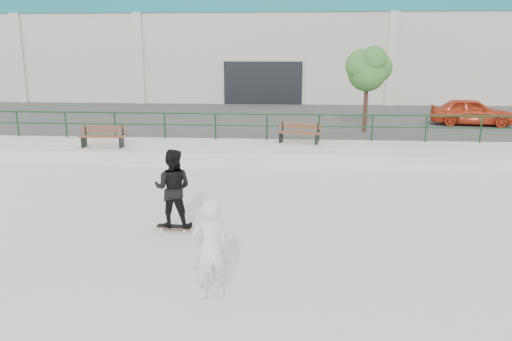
# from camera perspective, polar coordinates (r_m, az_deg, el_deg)

# --- Properties ---
(ground) EXTENTS (120.00, 120.00, 0.00)m
(ground) POSITION_cam_1_polar(r_m,az_deg,el_deg) (9.31, -8.94, -11.15)
(ground) COLOR beige
(ground) RESTS_ON ground
(ledge) EXTENTS (30.00, 3.00, 0.50)m
(ledge) POSITION_cam_1_polar(r_m,az_deg,el_deg) (18.20, -2.14, 2.08)
(ledge) COLOR #B0AEA0
(ledge) RESTS_ON ground
(parking_strip) EXTENTS (60.00, 14.00, 0.50)m
(parking_strip) POSITION_cam_1_polar(r_m,az_deg,el_deg) (26.55, -0.04, 5.72)
(parking_strip) COLOR #383838
(parking_strip) RESTS_ON ground
(railing) EXTENTS (28.00, 0.06, 1.03)m
(railing) POSITION_cam_1_polar(r_m,az_deg,el_deg) (19.31, -1.73, 5.74)
(railing) COLOR #153C1E
(railing) RESTS_ON ledge
(commercial_building) EXTENTS (44.20, 16.33, 8.00)m
(commercial_building) POSITION_cam_1_polar(r_m,az_deg,el_deg) (40.27, 1.57, 14.56)
(commercial_building) COLOR beige
(commercial_building) RESTS_ON ground
(bench_left) EXTENTS (1.64, 0.55, 0.75)m
(bench_left) POSITION_cam_1_polar(r_m,az_deg,el_deg) (18.67, -17.09, 3.72)
(bench_left) COLOR brown
(bench_left) RESTS_ON ledge
(bench_right) EXTENTS (1.69, 0.80, 0.75)m
(bench_right) POSITION_cam_1_polar(r_m,az_deg,el_deg) (18.72, 4.95, 4.29)
(bench_right) COLOR brown
(bench_right) RESTS_ON ledge
(tree) EXTENTS (2.00, 1.78, 3.56)m
(tree) POSITION_cam_1_polar(r_m,az_deg,el_deg) (21.58, 12.69, 11.39)
(tree) COLOR #472F23
(tree) RESTS_ON parking_strip
(red_car) EXTENTS (3.81, 1.99, 1.24)m
(red_car) POSITION_cam_1_polar(r_m,az_deg,el_deg) (25.22, 23.39, 6.19)
(red_car) COLOR #B33116
(red_car) RESTS_ON parking_strip
(skateboard) EXTENTS (0.80, 0.27, 0.09)m
(skateboard) POSITION_cam_1_polar(r_m,az_deg,el_deg) (11.24, -9.31, -6.36)
(skateboard) COLOR black
(skateboard) RESTS_ON ground
(standing_skater) EXTENTS (0.87, 0.69, 1.73)m
(standing_skater) POSITION_cam_1_polar(r_m,az_deg,el_deg) (10.97, -9.49, -2.01)
(standing_skater) COLOR black
(standing_skater) RESTS_ON skateboard
(seated_skater) EXTENTS (0.70, 0.59, 1.64)m
(seated_skater) POSITION_cam_1_polar(r_m,az_deg,el_deg) (7.96, -5.25, -8.99)
(seated_skater) COLOR silver
(seated_skater) RESTS_ON ground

